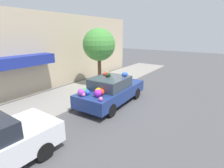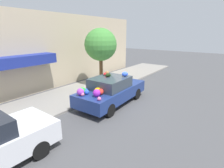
# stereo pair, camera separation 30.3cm
# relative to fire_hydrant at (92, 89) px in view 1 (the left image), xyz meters

# --- Properties ---
(ground_plane) EXTENTS (60.00, 60.00, 0.00)m
(ground_plane) POSITION_rel_fire_hydrant_xyz_m (-0.22, -1.60, -0.46)
(ground_plane) COLOR #4C4C4F
(sidewalk_curb) EXTENTS (24.00, 3.20, 0.11)m
(sidewalk_curb) POSITION_rel_fire_hydrant_xyz_m (-0.22, 1.10, -0.40)
(sidewalk_curb) COLOR gray
(sidewalk_curb) RESTS_ON ground
(building_facade) EXTENTS (18.00, 1.20, 4.90)m
(building_facade) POSITION_rel_fire_hydrant_xyz_m (-0.41, 3.30, 1.97)
(building_facade) COLOR #C6B293
(building_facade) RESTS_ON ground
(street_tree) EXTENTS (2.15, 2.15, 3.84)m
(street_tree) POSITION_rel_fire_hydrant_xyz_m (1.87, 0.89, 2.40)
(street_tree) COLOR brown
(street_tree) RESTS_ON sidewalk_curb
(fire_hydrant) EXTENTS (0.20, 0.20, 0.70)m
(fire_hydrant) POSITION_rel_fire_hydrant_xyz_m (0.00, 0.00, 0.00)
(fire_hydrant) COLOR gold
(fire_hydrant) RESTS_ON sidewalk_curb
(art_car) EXTENTS (4.33, 1.89, 1.70)m
(art_car) POSITION_rel_fire_hydrant_xyz_m (-0.29, -1.57, 0.30)
(art_car) COLOR navy
(art_car) RESTS_ON ground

